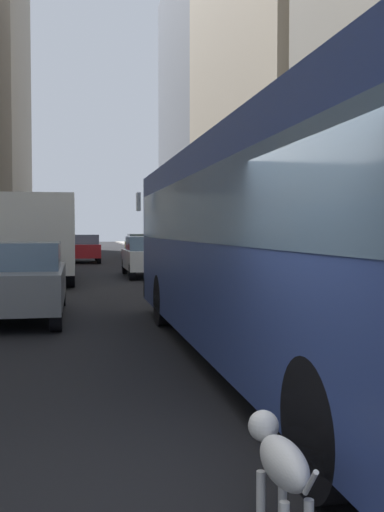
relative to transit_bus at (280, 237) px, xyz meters
The scene contains 15 objects.
ground_plane 31.03m from the transit_bus, 92.22° to the left, with size 120.00×120.00×0.00m, color black.
sidewalk_left 31.77m from the transit_bus, 102.56° to the left, with size 2.40×110.00×0.15m, color #ADA89E.
sidewalk_right 31.33m from the transit_bus, 81.73° to the left, with size 2.40×110.00×0.15m, color #9E9991.
building_right_mid 31.23m from the transit_bus, 68.88° to the left, with size 9.47×20.56×22.90m.
building_right_far 52.82m from the transit_bus, 78.00° to the left, with size 8.17×20.48×27.37m.
transit_bus is the anchor object (origin of this frame).
car_grey_wagon 6.55m from the transit_bus, 128.13° to the left, with size 1.85×4.66×1.62m.
car_silver_sedan 34.53m from the transit_bus, 96.66° to the left, with size 1.86×4.56×1.62m.
car_red_coupe 27.43m from the transit_bus, 95.02° to the left, with size 1.92×4.14×1.62m.
car_yellow_taxi 33.90m from the transit_bus, 87.29° to the left, with size 1.75×4.42×1.62m.
car_white_van 15.97m from the transit_bus, 90.00° to the left, with size 1.72×4.21×1.62m.
box_truck 15.05m from the transit_bus, 105.41° to the left, with size 2.30×7.50×3.05m.
dalmatian_dog 5.14m from the transit_bus, 109.29° to the right, with size 0.22×0.96×0.72m.
pedestrian_with_handbag 7.54m from the transit_bus, 51.74° to the left, with size 0.45×0.34×1.69m.
pedestrian_in_coat 7.18m from the transit_bus, 52.77° to the left, with size 0.34×0.34×1.69m.
Camera 1 is at (-1.62, -3.96, 1.87)m, focal length 41.87 mm.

